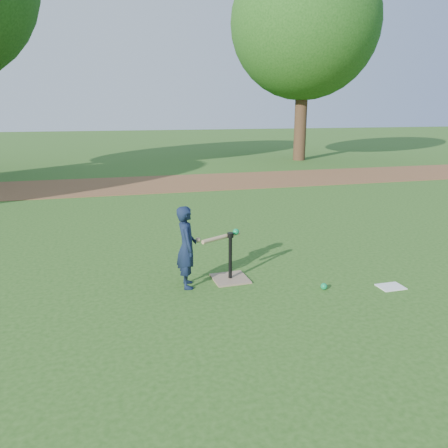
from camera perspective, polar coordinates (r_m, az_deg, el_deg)
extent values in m
plane|color=#285116|center=(5.55, 0.24, -7.33)|extent=(80.00, 80.00, 0.00)
cube|color=brown|center=(12.70, -8.84, 5.21)|extent=(24.00, 3.00, 0.01)
imported|color=#101A32|center=(5.21, -4.91, -3.02)|extent=(0.26, 0.38, 1.00)
sphere|color=#0C8445|center=(5.39, 12.92, -7.94)|extent=(0.08, 0.08, 0.08)
cube|color=white|center=(5.70, 20.95, -7.66)|extent=(0.30, 0.23, 0.01)
cube|color=#8F745B|center=(5.56, 0.82, -7.14)|extent=(0.45, 0.45, 0.02)
cylinder|color=black|center=(5.46, 0.83, -4.33)|extent=(0.05, 0.05, 0.55)
cylinder|color=black|center=(5.37, 0.84, -1.46)|extent=(0.08, 0.08, 0.06)
cylinder|color=tan|center=(5.33, -0.34, -1.74)|extent=(0.55, 0.33, 0.05)
sphere|color=tan|center=(5.23, -3.41, -2.10)|extent=(0.06, 0.06, 0.06)
sphere|color=#0C8445|center=(5.44, 1.56, -1.02)|extent=(0.08, 0.08, 0.08)
cylinder|color=#382316|center=(18.69, 9.98, 13.46)|extent=(0.50, 0.50, 3.42)
sphere|color=#285B19|center=(18.96, 10.51, 24.37)|extent=(5.80, 5.80, 5.80)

